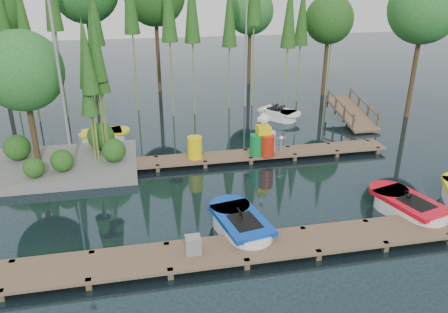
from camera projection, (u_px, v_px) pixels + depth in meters
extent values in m
plane|color=#1E3139|center=(214.00, 188.00, 16.99)|extent=(90.00, 90.00, 0.00)
cube|color=brown|center=(242.00, 248.00, 12.83)|extent=(18.00, 1.50, 0.10)
cube|color=brown|center=(2.00, 298.00, 11.14)|extent=(0.16, 0.16, 0.50)
cube|color=brown|center=(14.00, 268.00, 12.27)|extent=(0.16, 0.16, 0.50)
cube|color=brown|center=(89.00, 287.00, 11.53)|extent=(0.16, 0.16, 0.50)
cube|color=brown|center=(93.00, 259.00, 12.67)|extent=(0.16, 0.16, 0.50)
cube|color=brown|center=(171.00, 277.00, 11.93)|extent=(0.16, 0.16, 0.50)
cube|color=brown|center=(167.00, 250.00, 13.07)|extent=(0.16, 0.16, 0.50)
cube|color=brown|center=(247.00, 267.00, 12.33)|extent=(0.16, 0.16, 0.50)
cube|color=brown|center=(237.00, 242.00, 13.47)|extent=(0.16, 0.16, 0.50)
cube|color=brown|center=(318.00, 258.00, 12.73)|extent=(0.16, 0.16, 0.50)
cube|color=brown|center=(302.00, 235.00, 13.87)|extent=(0.16, 0.16, 0.50)
cube|color=brown|center=(385.00, 249.00, 13.13)|extent=(0.16, 0.16, 0.50)
cube|color=brown|center=(364.00, 227.00, 14.27)|extent=(0.16, 0.16, 0.50)
cube|color=brown|center=(448.00, 241.00, 13.53)|extent=(0.16, 0.16, 0.50)
cube|color=brown|center=(423.00, 220.00, 14.67)|extent=(0.16, 0.16, 0.50)
cube|color=brown|center=(226.00, 156.00, 19.34)|extent=(15.00, 1.20, 0.10)
cube|color=brown|center=(57.00, 179.00, 17.67)|extent=(0.16, 0.16, 0.50)
cube|color=brown|center=(60.00, 169.00, 18.53)|extent=(0.16, 0.16, 0.50)
cube|color=brown|center=(109.00, 175.00, 18.04)|extent=(0.16, 0.16, 0.50)
cube|color=brown|center=(109.00, 165.00, 18.91)|extent=(0.16, 0.16, 0.50)
cube|color=brown|center=(158.00, 171.00, 18.42)|extent=(0.16, 0.16, 0.50)
cube|color=brown|center=(156.00, 162.00, 19.29)|extent=(0.16, 0.16, 0.50)
cube|color=brown|center=(205.00, 167.00, 18.80)|extent=(0.16, 0.16, 0.50)
cube|color=brown|center=(202.00, 158.00, 19.66)|extent=(0.16, 0.16, 0.50)
cube|color=brown|center=(251.00, 163.00, 19.17)|extent=(0.16, 0.16, 0.50)
cube|color=brown|center=(245.00, 155.00, 20.04)|extent=(0.16, 0.16, 0.50)
cube|color=brown|center=(295.00, 159.00, 19.55)|extent=(0.16, 0.16, 0.50)
cube|color=brown|center=(287.00, 151.00, 20.42)|extent=(0.16, 0.16, 0.50)
cube|color=brown|center=(337.00, 156.00, 19.93)|extent=(0.16, 0.16, 0.50)
cube|color=brown|center=(328.00, 148.00, 20.79)|extent=(0.16, 0.16, 0.50)
cube|color=brown|center=(377.00, 152.00, 20.30)|extent=(0.16, 0.16, 0.50)
cube|color=brown|center=(367.00, 145.00, 21.17)|extent=(0.16, 0.16, 0.50)
cube|color=slate|center=(62.00, 166.00, 18.52)|extent=(6.20, 4.20, 0.42)
sphere|color=#285B1D|center=(17.00, 148.00, 18.44)|extent=(1.10, 1.10, 1.10)
sphere|color=#285B1D|center=(62.00, 161.00, 17.40)|extent=(0.90, 0.90, 0.90)
sphere|color=#285B1D|center=(101.00, 136.00, 19.59)|extent=(1.20, 1.20, 1.20)
sphere|color=#285B1D|center=(34.00, 168.00, 16.87)|extent=(0.80, 0.80, 0.80)
sphere|color=#285B1D|center=(114.00, 150.00, 18.29)|extent=(1.00, 1.00, 1.00)
cylinder|color=#402F1B|center=(32.00, 124.00, 18.00)|extent=(0.24, 0.24, 3.60)
sphere|color=#2E762E|center=(23.00, 71.00, 17.15)|extent=(3.20, 3.20, 3.20)
cylinder|color=olive|center=(98.00, 97.00, 18.28)|extent=(0.07, 0.07, 5.93)
cone|color=#285B1D|center=(93.00, 46.00, 17.48)|extent=(0.70, 0.70, 2.97)
cylinder|color=olive|center=(91.00, 101.00, 18.13)|extent=(0.07, 0.07, 5.66)
cone|color=#285B1D|center=(85.00, 53.00, 17.36)|extent=(0.70, 0.70, 2.83)
cylinder|color=olive|center=(104.00, 105.00, 18.48)|extent=(0.07, 0.07, 5.22)
cone|color=#285B1D|center=(99.00, 61.00, 17.77)|extent=(0.70, 0.70, 2.61)
cylinder|color=olive|center=(93.00, 107.00, 17.61)|extent=(0.07, 0.07, 5.53)
cone|color=#285B1D|center=(87.00, 58.00, 16.87)|extent=(0.70, 0.70, 2.76)
cylinder|color=olive|center=(92.00, 124.00, 17.99)|extent=(0.07, 0.07, 4.01)
cone|color=#285B1D|center=(88.00, 91.00, 17.45)|extent=(0.70, 0.70, 2.01)
cylinder|color=olive|center=(101.00, 95.00, 18.17)|extent=(0.07, 0.07, 6.11)
cone|color=#285B1D|center=(95.00, 43.00, 17.35)|extent=(0.70, 0.70, 3.05)
cylinder|color=#402F1B|center=(415.00, 65.00, 24.44)|extent=(0.26, 0.26, 6.06)
sphere|color=#2E762E|center=(424.00, 8.00, 23.27)|extent=(3.81, 3.81, 3.81)
cylinder|color=#402F1B|center=(326.00, 58.00, 29.32)|extent=(0.26, 0.26, 5.02)
sphere|color=#285B1D|center=(329.00, 19.00, 28.35)|extent=(3.16, 3.16, 3.16)
cylinder|color=#402F1B|center=(249.00, 49.00, 32.14)|extent=(0.26, 0.26, 5.31)
sphere|color=#2E762E|center=(250.00, 11.00, 31.12)|extent=(3.34, 3.34, 3.34)
cylinder|color=#402F1B|center=(157.00, 45.00, 30.06)|extent=(0.26, 0.26, 6.46)
cylinder|color=#402F1B|center=(91.00, 44.00, 29.14)|extent=(0.26, 0.26, 6.85)
cylinder|color=#402F1B|center=(1.00, 63.00, 26.40)|extent=(0.26, 0.26, 5.48)
cylinder|color=olive|center=(6.00, 41.00, 24.87)|extent=(0.09, 0.09, 8.36)
cylinder|color=olive|center=(29.00, 55.00, 23.29)|extent=(0.09, 0.09, 7.48)
cone|color=#285B1D|center=(22.00, 14.00, 22.49)|extent=(0.90, 0.90, 4.11)
cylinder|color=olive|center=(56.00, 32.00, 23.67)|extent=(0.09, 0.09, 9.66)
cylinder|color=olive|center=(98.00, 46.00, 25.35)|extent=(0.09, 0.09, 7.69)
cone|color=#285B1D|center=(93.00, 7.00, 24.52)|extent=(0.90, 0.90, 4.23)
cylinder|color=olive|center=(133.00, 35.00, 25.15)|extent=(0.09, 0.09, 8.99)
cylinder|color=olive|center=(170.00, 43.00, 24.17)|extent=(0.09, 0.09, 8.44)
cylinder|color=olive|center=(193.00, 44.00, 24.57)|extent=(0.09, 0.09, 8.22)
cone|color=#285B1D|center=(192.00, 0.00, 23.69)|extent=(0.90, 0.90, 4.52)
cylinder|color=olive|center=(229.00, 47.00, 25.95)|extent=(0.09, 0.09, 7.41)
cone|color=#285B1D|center=(230.00, 11.00, 25.15)|extent=(0.90, 0.90, 4.07)
cylinder|color=olive|center=(254.00, 26.00, 25.98)|extent=(0.09, 0.09, 9.77)
cylinder|color=olive|center=(288.00, 48.00, 25.62)|extent=(0.09, 0.09, 7.40)
cone|color=#285B1D|center=(290.00, 11.00, 24.82)|extent=(0.90, 0.90, 4.07)
cylinder|color=olive|center=(300.00, 46.00, 27.36)|extent=(0.09, 0.09, 7.14)
cone|color=#285B1D|center=(302.00, 13.00, 26.60)|extent=(0.90, 0.90, 3.93)
cylinder|color=olive|center=(332.00, 31.00, 28.46)|extent=(0.09, 0.09, 8.61)
cylinder|color=gray|center=(62.00, 92.00, 16.89)|extent=(0.12, 0.12, 7.00)
cylinder|color=gray|center=(246.00, 50.00, 26.34)|extent=(0.12, 0.12, 7.00)
cube|color=brown|center=(351.00, 113.00, 24.33)|extent=(1.50, 3.94, 0.95)
cube|color=brown|center=(353.00, 122.00, 22.74)|extent=(0.08, 0.08, 0.90)
cube|color=brown|center=(344.00, 114.00, 23.69)|extent=(0.08, 0.08, 0.90)
cube|color=brown|center=(336.00, 107.00, 24.64)|extent=(0.08, 0.08, 0.90)
cube|color=brown|center=(328.00, 100.00, 25.59)|extent=(0.08, 0.08, 0.90)
cube|color=brown|center=(341.00, 104.00, 23.97)|extent=(0.06, 3.54, 0.83)
cube|color=brown|center=(378.00, 121.00, 23.00)|extent=(0.08, 0.08, 0.90)
cube|color=brown|center=(368.00, 113.00, 23.95)|extent=(0.08, 0.08, 0.90)
cube|color=brown|center=(358.00, 105.00, 24.90)|extent=(0.08, 0.08, 0.90)
cube|color=brown|center=(350.00, 98.00, 25.85)|extent=(0.08, 0.08, 0.90)
cube|color=brown|center=(364.00, 102.00, 24.23)|extent=(0.06, 3.54, 0.83)
cube|color=white|center=(241.00, 229.00, 13.85)|extent=(1.56, 1.57, 0.61)
cylinder|color=white|center=(233.00, 219.00, 14.43)|extent=(1.56, 1.56, 0.61)
cylinder|color=white|center=(251.00, 240.00, 13.28)|extent=(1.56, 1.56, 0.61)
cube|color=#0637A9|center=(242.00, 220.00, 13.72)|extent=(1.76, 2.53, 0.16)
cylinder|color=#0637A9|center=(230.00, 206.00, 14.56)|extent=(1.59, 1.59, 0.16)
cube|color=black|center=(245.00, 222.00, 13.51)|extent=(1.02, 1.23, 0.07)
torus|color=black|center=(240.00, 211.00, 13.78)|extent=(0.22, 0.33, 0.29)
cube|color=white|center=(409.00, 210.00, 14.95)|extent=(1.65, 1.65, 0.61)
cylinder|color=white|center=(394.00, 202.00, 15.50)|extent=(1.64, 1.64, 0.61)
cylinder|color=white|center=(425.00, 219.00, 14.40)|extent=(1.64, 1.64, 0.61)
cube|color=red|center=(411.00, 202.00, 14.82)|extent=(1.93, 2.60, 0.16)
cylinder|color=red|center=(389.00, 190.00, 15.63)|extent=(1.68, 1.68, 0.16)
cube|color=black|center=(416.00, 203.00, 14.62)|extent=(1.09, 1.28, 0.07)
torus|color=black|center=(408.00, 194.00, 14.87)|extent=(0.24, 0.34, 0.30)
cube|color=white|center=(102.00, 137.00, 21.78)|extent=(1.23, 1.22, 0.51)
cylinder|color=white|center=(114.00, 136.00, 21.93)|extent=(1.22, 1.22, 0.51)
cylinder|color=white|center=(91.00, 139.00, 21.62)|extent=(1.22, 1.22, 0.51)
cube|color=yellow|center=(102.00, 132.00, 21.67)|extent=(2.05, 1.33, 0.13)
cylinder|color=yellow|center=(118.00, 131.00, 21.90)|extent=(1.25, 1.25, 0.13)
cube|color=black|center=(98.00, 132.00, 21.60)|extent=(0.98, 0.78, 0.06)
torus|color=black|center=(104.00, 128.00, 21.64)|extent=(0.27, 0.16, 0.25)
imported|color=#1E1E2D|center=(96.00, 128.00, 21.50)|extent=(0.43, 0.34, 0.91)
cube|color=white|center=(278.00, 116.00, 25.15)|extent=(1.63, 1.63, 0.53)
cylinder|color=white|center=(286.00, 118.00, 24.81)|extent=(1.62, 1.62, 0.53)
cylinder|color=white|center=(269.00, 114.00, 25.49)|extent=(1.62, 1.62, 0.53)
cube|color=white|center=(278.00, 111.00, 25.03)|extent=(2.18, 2.30, 0.13)
cylinder|color=white|center=(290.00, 114.00, 24.54)|extent=(1.65, 1.65, 0.13)
cube|color=black|center=(275.00, 109.00, 25.13)|extent=(1.15, 1.19, 0.06)
torus|color=black|center=(280.00, 108.00, 24.88)|extent=(0.28, 0.30, 0.25)
imported|color=#1E1E2D|center=(274.00, 106.00, 25.08)|extent=(0.47, 0.48, 0.86)
imported|color=#1E1E2D|center=(283.00, 107.00, 25.14)|extent=(0.36, 0.37, 0.65)
cube|color=gray|center=(193.00, 245.00, 12.44)|extent=(0.44, 0.37, 0.54)
cylinder|color=yellow|center=(195.00, 147.00, 18.88)|extent=(0.64, 0.64, 0.96)
cylinder|color=#0D7834|center=(257.00, 145.00, 19.21)|extent=(0.62, 0.62, 0.93)
cylinder|color=silver|center=(268.00, 141.00, 19.61)|extent=(0.62, 0.62, 0.93)
cylinder|color=red|center=(267.00, 146.00, 19.10)|extent=(0.62, 0.62, 0.93)
cube|color=yellow|center=(263.00, 130.00, 19.11)|extent=(0.57, 0.57, 0.36)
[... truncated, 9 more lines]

